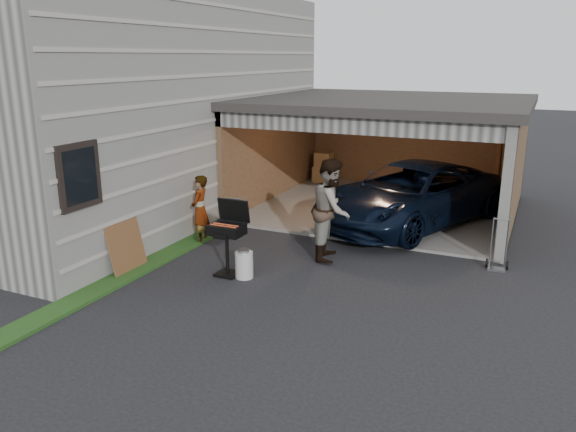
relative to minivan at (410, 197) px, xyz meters
The scene contains 11 objects.
ground 5.53m from the minivan, 108.42° to the right, with size 80.00×80.00×0.00m, color black.
house 8.08m from the minivan, behind, with size 7.00×11.00×5.50m, color #474744.
groundcover_strip 7.40m from the minivan, 122.71° to the right, with size 0.50×8.00×0.06m, color #193814.
garage 2.19m from the minivan, 121.34° to the left, with size 6.80×6.30×2.90m.
minivan is the anchor object (origin of this frame).
woman 4.90m from the minivan, 141.39° to the right, with size 0.54×0.35×1.48m, color silver.
man 2.96m from the minivan, 108.40° to the right, with size 0.98×0.76×2.01m, color #50391F.
bbq_grill 5.01m from the minivan, 117.72° to the right, with size 0.62×0.55×1.39m.
propane_tank 4.90m from the minivan, 114.14° to the right, with size 0.33×0.33×0.49m, color silver.
plywood_panel 6.57m from the minivan, 129.01° to the right, with size 0.04×0.87×0.97m, color brown.
hand_truck 3.04m from the minivan, 43.65° to the right, with size 0.42×0.32×1.00m.
Camera 1 is at (4.46, -7.61, 3.90)m, focal length 35.00 mm.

